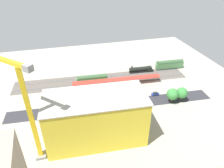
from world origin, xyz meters
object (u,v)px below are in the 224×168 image
street_tree_4 (182,93)px  parked_car_3 (111,100)px  construction_building (96,119)px  street_tree_1 (138,99)px  parked_car_0 (155,94)px  traffic_light (77,99)px  platform_canopy_near (117,80)px  tower_crane (26,108)px  parked_car_2 (127,98)px  box_truck_0 (85,115)px  parked_car_1 (140,96)px  passenger_coach (170,64)px  box_truck_1 (84,112)px  street_tree_0 (173,94)px  street_tree_2 (77,108)px  locomotive (141,69)px  street_tree_3 (93,107)px  freight_coach_far (92,79)px

street_tree_4 → parked_car_3: bearing=-14.8°
construction_building → street_tree_1: (-24.04, -15.39, -5.75)m
parked_car_0 → traffic_light: traffic_light is taller
platform_canopy_near → traffic_light: 28.21m
parked_car_3 → tower_crane: tower_crane is taller
parked_car_2 → construction_building: size_ratio=0.11×
platform_canopy_near → parked_car_0: platform_canopy_near is taller
construction_building → box_truck_0: size_ratio=4.42×
parked_car_2 → street_tree_1: street_tree_1 is taller
parked_car_2 → street_tree_1: bearing=114.5°
parked_car_1 → street_tree_4: (-19.14, 9.01, 4.43)m
passenger_coach → tower_crane: bearing=32.8°
box_truck_0 → box_truck_1: 2.66m
construction_building → street_tree_0: bearing=-158.0°
parked_car_2 → street_tree_0: size_ratio=0.52×
street_tree_2 → box_truck_0: bearing=149.8°
traffic_light → parked_car_2: bearing=178.2°
platform_canopy_near → locomotive: locomotive is taller
parked_car_0 → box_truck_1: size_ratio=0.44×
box_truck_0 → platform_canopy_near: bearing=-132.5°
street_tree_0 → street_tree_2: size_ratio=1.02×
locomotive → construction_building: bearing=51.6°
parked_car_0 → construction_building: 44.18m
platform_canopy_near → street_tree_3: 29.33m
passenger_coach → traffic_light: 69.75m
parked_car_3 → construction_building: construction_building is taller
street_tree_0 → parked_car_2: bearing=-22.6°
parked_car_3 → street_tree_3: street_tree_3 is taller
freight_coach_far → street_tree_0: street_tree_0 is taller
construction_building → tower_crane: 26.78m
locomotive → freight_coach_far: size_ratio=0.89×
passenger_coach → box_truck_1: bearing=28.5°
parked_car_0 → tower_crane: tower_crane is taller
passenger_coach → parked_car_0: passenger_coach is taller
locomotive → street_tree_0: (-2.58, 35.66, 3.45)m
street_tree_0 → traffic_light: bearing=-11.7°
street_tree_3 → street_tree_0: bearing=179.1°
freight_coach_far → street_tree_3: street_tree_3 is taller
box_truck_1 → street_tree_4: size_ratio=1.17×
platform_canopy_near → construction_building: 42.79m
parked_car_1 → box_truck_1: size_ratio=0.52×
tower_crane → locomotive: bearing=-139.6°
platform_canopy_near → locomotive: bearing=-148.9°
platform_canopy_near → box_truck_0: 33.36m
box_truck_0 → parked_car_3: bearing=-146.1°
locomotive → parked_car_3: 37.80m
locomotive → parked_car_1: locomotive is taller
passenger_coach → parked_car_3: passenger_coach is taller
passenger_coach → parked_car_1: (31.33, 26.56, -2.50)m
freight_coach_far → street_tree_2: size_ratio=2.28×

